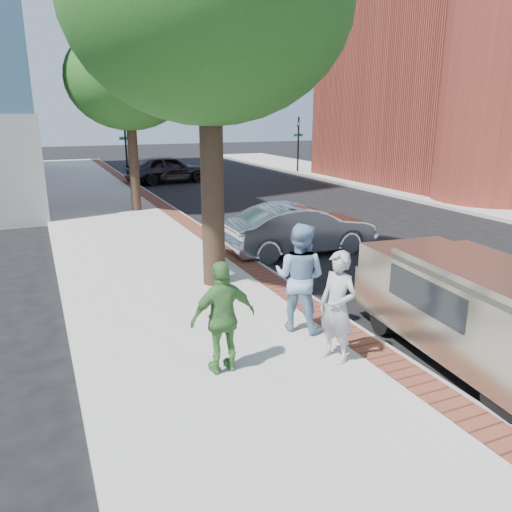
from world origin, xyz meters
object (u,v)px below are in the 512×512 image
person_green (223,318)px  van (471,306)px  person_gray (338,307)px  sedan_silver (300,229)px  person_officer (300,277)px  bg_car (168,169)px  parking_meter (296,247)px

person_green → van: 4.09m
person_gray → sedan_silver: 6.95m
person_officer → bg_car: 22.23m
person_gray → person_green: (-1.79, 0.39, -0.02)m
sedan_silver → van: van is taller
parking_meter → person_officer: (-0.87, -1.76, -0.05)m
person_officer → person_green: bearing=76.6°
person_officer → van: size_ratio=0.41×
sedan_silver → van: size_ratio=0.92×
parking_meter → sedan_silver: (1.90, 3.27, -0.46)m
bg_car → person_gray: bearing=164.5°
person_officer → van: person_officer is taller
person_officer → sedan_silver: 5.76m
parking_meter → person_green: 3.82m
bg_car → van: size_ratio=0.99×
parking_meter → sedan_silver: size_ratio=0.33×
person_officer → sedan_silver: (2.77, 5.03, -0.41)m
person_gray → van: bearing=55.0°
person_gray → bg_car: (3.11, 23.34, -0.24)m
sedan_silver → van: (-0.63, -6.99, 0.21)m
parking_meter → bg_car: 20.38m
person_green → sedan_silver: bearing=-130.2°
parking_meter → bg_car: (2.21, 20.25, -0.38)m
person_officer → bg_car: person_officer is taller
person_officer → van: (2.14, -1.96, -0.20)m
person_gray → person_officer: bearing=159.7°
person_gray → van: size_ratio=0.37×
person_gray → sedan_silver: person_gray is taller
person_gray → parking_meter: bearing=144.9°
person_gray → person_officer: size_ratio=0.91×
person_green → van: size_ratio=0.36×
sedan_silver → person_green: bearing=142.5°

